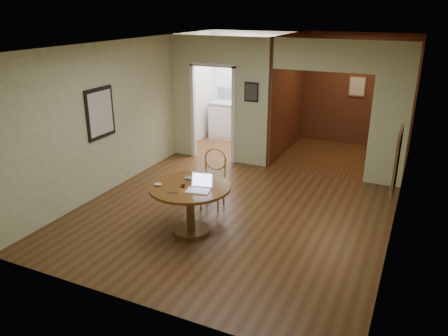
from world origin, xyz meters
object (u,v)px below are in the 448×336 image
at_px(open_laptop, 200,186).
at_px(dining_table, 190,198).
at_px(closed_laptop, 194,180).
at_px(chair, 214,175).

bearing_deg(open_laptop, dining_table, 150.44).
bearing_deg(open_laptop, closed_laptop, 121.14).
distance_m(dining_table, closed_laptop, 0.29).
relative_size(chair, closed_laptop, 2.93).
bearing_deg(closed_laptop, open_laptop, -48.60).
height_order(open_laptop, closed_laptop, open_laptop).
distance_m(dining_table, open_laptop, 0.34).
relative_size(dining_table, closed_laptop, 3.55).
bearing_deg(chair, open_laptop, -80.29).
xyz_separation_m(dining_table, chair, (-0.10, 0.99, -0.00)).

